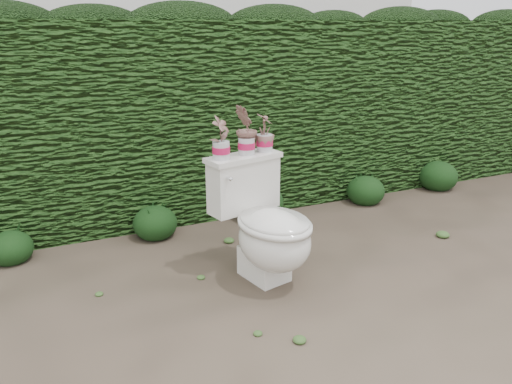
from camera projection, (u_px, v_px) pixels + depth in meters
name	position (u px, v px, depth m)	size (l,w,h in m)	color
ground	(264.00, 281.00, 3.20)	(60.00, 60.00, 0.00)	brown
hedge	(187.00, 117.00, 4.33)	(8.00, 1.00, 1.60)	#2D581D
toilet	(266.00, 228.00, 3.13)	(0.60, 0.76, 0.78)	silver
potted_plant_left	(221.00, 139.00, 3.04)	(0.13, 0.09, 0.25)	#326720
potted_plant_center	(246.00, 131.00, 3.14)	(0.17, 0.14, 0.31)	#326720
potted_plant_right	(265.00, 134.00, 3.23)	(0.13, 0.13, 0.23)	#326720
liriope_clump_1	(10.00, 244.00, 3.44)	(0.30, 0.30, 0.24)	#193B14
liriope_clump_2	(155.00, 220.00, 3.84)	(0.34, 0.34, 0.27)	#193B14
liriope_clump_3	(259.00, 199.00, 4.21)	(0.41, 0.41, 0.33)	#193B14
liriope_clump_4	(366.00, 188.00, 4.58)	(0.35, 0.35, 0.28)	#193B14
liriope_clump_5	(438.00, 174.00, 4.97)	(0.38, 0.38, 0.30)	#193B14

